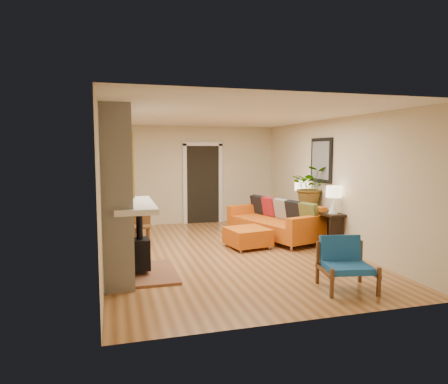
% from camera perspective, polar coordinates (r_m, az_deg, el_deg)
% --- Properties ---
extents(room_shell, '(6.50, 6.50, 6.50)m').
position_cam_1_polar(room_shell, '(10.29, -0.42, 1.96)').
color(room_shell, '#B67C46').
rests_on(room_shell, ground).
extents(fireplace, '(1.09, 1.68, 2.60)m').
position_cam_1_polar(fireplace, '(6.31, -14.72, -0.79)').
color(fireplace, white).
rests_on(fireplace, ground).
extents(sofa, '(1.61, 2.44, 0.89)m').
position_cam_1_polar(sofa, '(8.98, 7.47, -4.15)').
color(sofa, silver).
rests_on(sofa, ground).
extents(ottoman, '(0.90, 0.90, 0.40)m').
position_cam_1_polar(ottoman, '(8.13, 3.39, -6.34)').
color(ottoman, silver).
rests_on(ottoman, ground).
extents(blue_chair, '(0.81, 0.79, 0.73)m').
position_cam_1_polar(blue_chair, '(6.04, 16.83, -9.35)').
color(blue_chair, brown).
rests_on(blue_chair, ground).
extents(dining_table, '(0.78, 1.63, 0.87)m').
position_cam_1_polar(dining_table, '(8.88, -12.18, -3.19)').
color(dining_table, brown).
rests_on(dining_table, ground).
extents(console_table, '(0.34, 1.85, 0.72)m').
position_cam_1_polar(console_table, '(8.77, 12.92, -3.26)').
color(console_table, black).
rests_on(console_table, ground).
extents(lamp_near, '(0.30, 0.30, 0.54)m').
position_cam_1_polar(lamp_near, '(8.10, 15.39, -0.61)').
color(lamp_near, white).
rests_on(lamp_near, console_table).
extents(lamp_far, '(0.30, 0.30, 0.54)m').
position_cam_1_polar(lamp_far, '(9.32, 10.96, 0.33)').
color(lamp_far, white).
rests_on(lamp_far, console_table).
extents(houseplant, '(1.03, 0.98, 0.90)m').
position_cam_1_polar(houseplant, '(8.88, 12.30, 0.77)').
color(houseplant, '#1E5919').
rests_on(houseplant, console_table).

